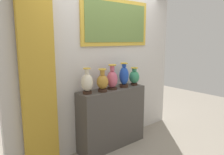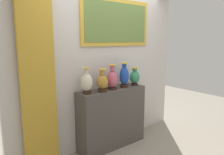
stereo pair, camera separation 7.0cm
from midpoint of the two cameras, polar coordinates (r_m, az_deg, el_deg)
The scene contains 9 objects.
ground_plane at distance 3.74m, azimuth 0.56°, elevation -17.74°, with size 9.18×9.18×0.00m, color gray.
display_shelf at distance 3.54m, azimuth 0.57°, elevation -10.76°, with size 1.18×0.33×0.97m, color #4C4742.
back_wall at distance 3.50m, azimuth -1.60°, elevation 6.56°, with size 3.18×0.14×3.02m.
curtain_gold at distance 2.89m, azimuth -18.66°, elevation -0.83°, with size 0.45×0.08×2.45m, color gold.
vase_ivory at distance 3.08m, azimuth -6.18°, elevation -1.36°, with size 0.17×0.17×0.38m.
vase_ochre at distance 3.19m, azimuth -2.01°, elevation -1.14°, with size 0.18×0.18×0.35m.
vase_rose at distance 3.34m, azimuth 0.64°, elevation -0.38°, with size 0.17×0.17×0.40m.
vase_sapphire at distance 3.49m, azimuth 3.87°, elevation 0.39°, with size 0.15×0.15×0.41m.
vase_jade at distance 3.66m, azimuth 6.64°, elevation 0.17°, with size 0.18×0.18×0.31m.
Camera 2 is at (-2.05, -2.60, 1.74)m, focal length 33.99 mm.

